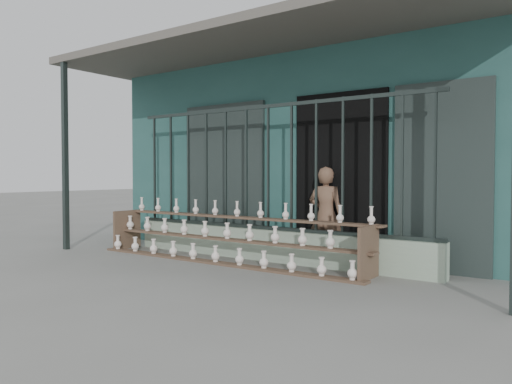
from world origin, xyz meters
The scene contains 6 objects.
ground centered at (0.00, 0.00, 0.00)m, with size 60.00×60.00×0.00m, color slate.
workshop_building centered at (0.00, 4.23, 1.62)m, with size 7.40×6.60×3.21m.
parapet_wall centered at (0.00, 1.30, 0.23)m, with size 5.00×0.20×0.45m, color #9DB39A.
security_fence centered at (0.00, 1.30, 1.35)m, with size 5.00×0.04×1.80m.
shelf_rack centered at (-0.45, 0.89, 0.36)m, with size 4.50×0.68×0.85m.
elderly_woman centered at (0.78, 1.58, 0.68)m, with size 0.49×0.32×1.35m, color brown.
Camera 1 is at (4.03, -4.63, 1.24)m, focal length 35.00 mm.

